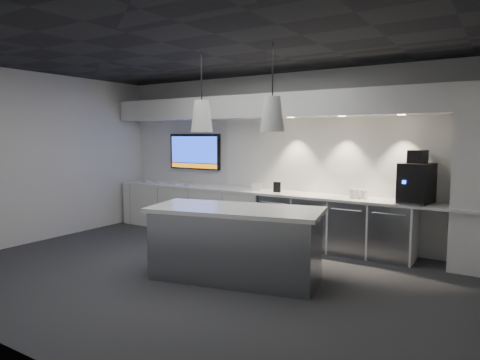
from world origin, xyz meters
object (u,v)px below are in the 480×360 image
Objects in this scene: bin at (161,253)px; wall_tv at (195,152)px; island at (235,243)px; coffee_machine at (417,181)px.

wall_tv is at bearing 118.55° from bin.
bin is (-1.12, -0.23, -0.25)m from island.
island is at bearing -122.95° from coffee_machine.
wall_tv is 4.36m from coffee_machine.
island is 3.10× the size of coffee_machine.
island is 2.86m from coffee_machine.
wall_tv reaches higher than bin.
island is at bearing 11.39° from bin.
bin is (1.38, -2.53, -1.33)m from wall_tv.
coffee_machine is (2.97, 2.28, 0.99)m from bin.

